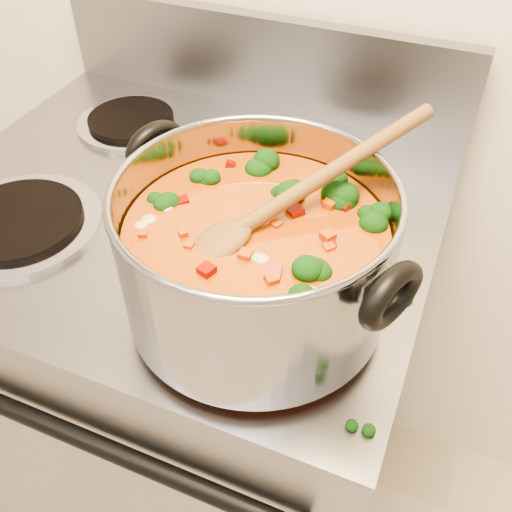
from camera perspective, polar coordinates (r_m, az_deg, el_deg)
The scene contains 4 objects.
electric_range at distance 1.18m, azimuth -5.38°, elevation -11.70°, with size 0.74×0.67×1.08m.
stockpot at distance 0.61m, azimuth 0.04°, elevation 0.14°, with size 0.35×0.29×0.18m.
wooden_spoon at distance 0.59m, azimuth 1.94°, elevation 4.93°, with size 0.21×0.27×0.10m.
cooktop_crumbs at distance 0.69m, azimuth -0.38°, elevation -4.00°, with size 0.41×0.37×0.01m.
Camera 1 is at (0.35, 0.58, 1.43)m, focal length 40.00 mm.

